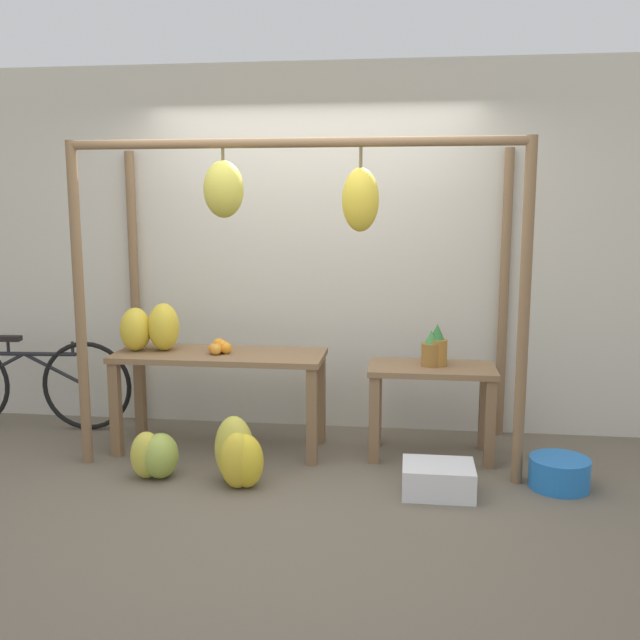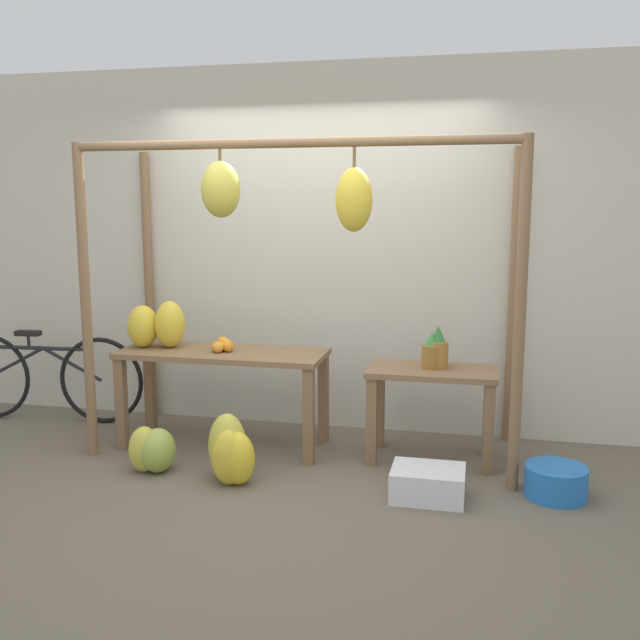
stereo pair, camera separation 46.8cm
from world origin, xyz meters
name	(u,v)px [view 2 (the right image)]	position (x,y,z in m)	size (l,w,h in m)	color
ground_plane	(276,488)	(0.00, 0.00, 0.00)	(20.00, 20.00, 0.00)	#665B4C
shop_wall_back	(323,250)	(0.00, 1.36, 1.40)	(8.00, 0.08, 2.80)	beige
stall_awning	(294,241)	(-0.01, 0.53, 1.51)	(2.94, 1.11, 2.15)	brown
display_table_main	(223,367)	(-0.59, 0.69, 0.59)	(1.48, 0.56, 0.71)	brown
display_table_side	(432,391)	(0.90, 0.73, 0.49)	(0.87, 0.47, 0.65)	brown
banana_pile_on_table	(157,325)	(-1.10, 0.70, 0.87)	(0.42, 0.28, 0.34)	gold
orange_pile	(222,345)	(-0.59, 0.68, 0.75)	(0.16, 0.23, 0.09)	orange
pineapple_cluster	(435,351)	(0.91, 0.75, 0.76)	(0.18, 0.16, 0.29)	#A3702D
banana_pile_ground_left	(152,450)	(-0.87, 0.09, 0.15)	(0.35, 0.29, 0.31)	#9EB247
banana_pile_ground_right	(231,453)	(-0.31, 0.04, 0.19)	(0.41, 0.38, 0.43)	yellow
fruit_crate_white	(428,483)	(0.93, 0.06, 0.09)	(0.44, 0.34, 0.19)	silver
blue_bucket	(556,482)	(1.69, 0.25, 0.10)	(0.37, 0.37, 0.19)	blue
parked_bicycle	(45,377)	(-2.23, 0.95, 0.37)	(1.67, 0.17, 0.74)	black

